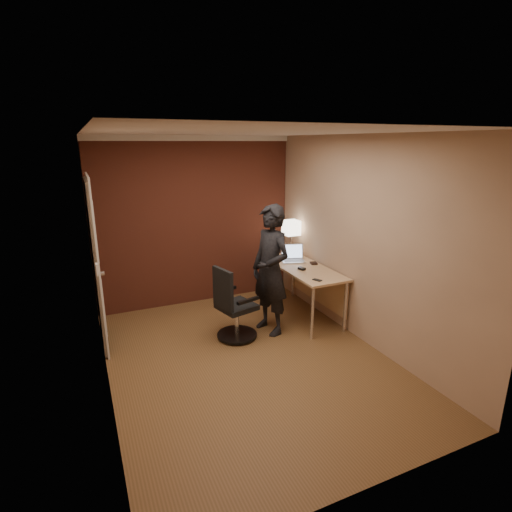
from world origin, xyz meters
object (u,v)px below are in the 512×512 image
mouse (302,269)px  laptop (293,256)px  desk_lamp (291,228)px  office_chair (233,309)px  person (271,270)px  wallet (314,263)px  phone (317,280)px  desk (307,275)px

mouse → laptop: bearing=60.2°
desk_lamp → office_chair: (-1.31, -0.89, -0.73)m
laptop → person: person is taller
desk_lamp → laptop: 0.48m
desk_lamp → wallet: size_ratio=4.86×
mouse → wallet: (0.29, 0.16, -0.01)m
laptop → phone: laptop is taller
desk_lamp → phone: 1.29m
phone → office_chair: bearing=140.2°
phone → person: 0.60m
desk → phone: size_ratio=13.04×
desk → desk_lamp: (0.08, 0.61, 0.55)m
office_chair → desk: bearing=12.8°
desk → office_chair: 1.27m
desk_lamp → mouse: size_ratio=5.35×
mouse → person: 0.57m
office_chair → desk_lamp: bearing=34.3°
mouse → office_chair: (-1.07, -0.16, -0.33)m
desk_lamp → wallet: bearing=-83.7°
mouse → wallet: size_ratio=0.91×
desk → wallet: size_ratio=13.64×
desk → office_chair: office_chair is taller
laptop → wallet: laptop is taller
person → laptop: bearing=117.7°
desk_lamp → phone: desk_lamp is taller
desk_lamp → person: (-0.78, -0.88, -0.31)m
phone → office_chair: (-1.03, 0.30, -0.32)m
mouse → person: person is taller
mouse → office_chair: bearing=172.0°
wallet → office_chair: (-1.37, -0.32, -0.33)m
phone → person: (-0.50, 0.31, 0.10)m
phone → laptop: bearing=56.9°
phone → wallet: size_ratio=1.05×
desk_lamp → person: size_ratio=0.32×
desk → mouse: 0.24m
wallet → desk: bearing=-162.2°
office_chair → person: (0.53, 0.01, 0.43)m
desk → person: 0.79m
mouse → phone: bearing=-112.1°
phone → wallet: wallet is taller
mouse → person: bearing=178.5°
wallet → desk_lamp: bearing=96.3°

